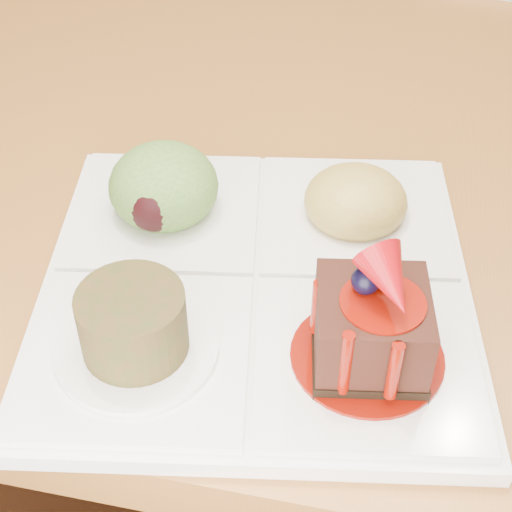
# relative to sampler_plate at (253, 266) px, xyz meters

# --- Properties ---
(ground) EXTENTS (6.00, 6.00, 0.00)m
(ground) POSITION_rel_sampler_plate_xyz_m (0.02, 0.75, -0.77)
(ground) COLOR #5A3319
(sampler_plate) EXTENTS (0.33, 0.33, 0.11)m
(sampler_plate) POSITION_rel_sampler_plate_xyz_m (0.00, 0.00, 0.00)
(sampler_plate) COLOR white
(sampler_plate) RESTS_ON dining_table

